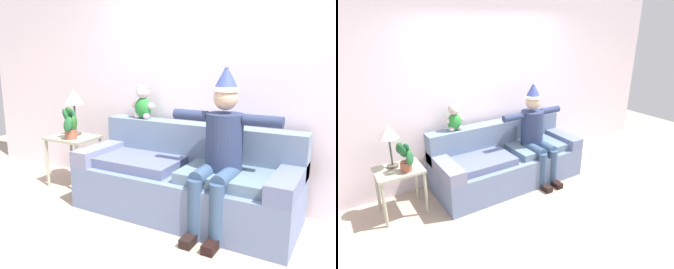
# 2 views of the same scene
# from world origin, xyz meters

# --- Properties ---
(ground_plane) EXTENTS (10.00, 10.00, 0.00)m
(ground_plane) POSITION_xyz_m (0.00, 0.00, 0.00)
(ground_plane) COLOR tan
(back_wall) EXTENTS (7.00, 0.10, 2.70)m
(back_wall) POSITION_xyz_m (0.00, 1.55, 1.35)
(back_wall) COLOR silver
(back_wall) RESTS_ON ground_plane
(couch) EXTENTS (2.22, 0.88, 0.88)m
(couch) POSITION_xyz_m (0.00, 1.03, 0.34)
(couch) COLOR slate
(couch) RESTS_ON ground_plane
(person_seated) EXTENTS (1.02, 0.77, 1.53)m
(person_seated) POSITION_xyz_m (0.42, 0.86, 0.77)
(person_seated) COLOR navy
(person_seated) RESTS_ON ground_plane
(teddy_bear) EXTENTS (0.29, 0.17, 0.38)m
(teddy_bear) POSITION_xyz_m (-0.69, 1.30, 1.05)
(teddy_bear) COLOR #2A8234
(teddy_bear) RESTS_ON couch
(side_table) EXTENTS (0.56, 0.46, 0.62)m
(side_table) POSITION_xyz_m (-1.57, 1.06, 0.52)
(side_table) COLOR #A5A58D
(side_table) RESTS_ON ground_plane
(table_lamp) EXTENTS (0.24, 0.24, 0.57)m
(table_lamp) POSITION_xyz_m (-1.61, 1.15, 1.07)
(table_lamp) COLOR #534B42
(table_lamp) RESTS_ON side_table
(potted_plant) EXTENTS (0.21, 0.28, 0.40)m
(potted_plant) POSITION_xyz_m (-1.49, 0.95, 0.81)
(potted_plant) COLOR #97533D
(potted_plant) RESTS_ON side_table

